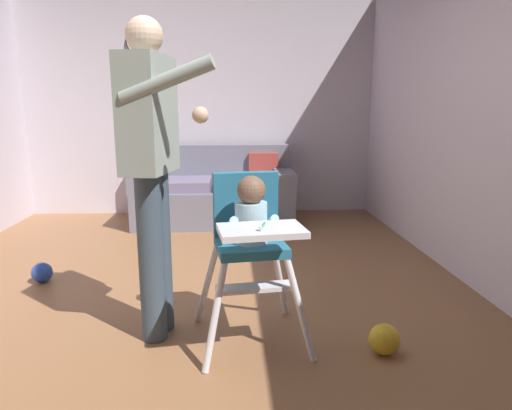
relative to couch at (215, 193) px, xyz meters
name	(u,v)px	position (x,y,z in m)	size (l,w,h in m)	color
ground	(176,329)	(-0.17, -2.51, -0.38)	(5.76, 7.59, 0.10)	#92623D
wall_far	(200,107)	(-0.17, 0.52, 0.96)	(4.96, 0.06, 2.59)	silver
wall_right	(504,105)	(1.94, -2.21, 0.96)	(0.06, 6.59, 2.59)	silver
couch	(215,193)	(0.00, 0.00, 0.00)	(1.77, 0.86, 0.86)	slate
high_chair	(250,228)	(0.28, -2.74, 0.32)	(0.68, 0.78, 0.94)	white
adult_standing	(152,164)	(-0.25, -2.64, 0.65)	(0.51, 0.56, 1.73)	#3C4B5A
toy_ball	(384,339)	(0.97, -2.94, -0.25)	(0.16, 0.16, 0.16)	gold
toy_ball_second	(42,273)	(-1.24, -1.81, -0.26)	(0.15, 0.15, 0.15)	#284CB7
wall_clock	(140,41)	(-0.85, 0.48, 1.71)	(0.32, 0.04, 0.32)	white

